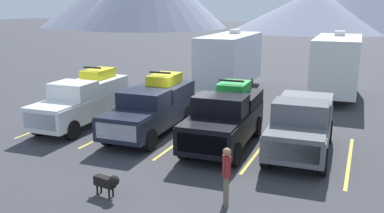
% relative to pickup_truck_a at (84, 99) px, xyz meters
% --- Properties ---
extents(ground_plane, '(240.00, 240.00, 0.00)m').
position_rel_pickup_truck_a_xyz_m(ground_plane, '(5.27, -0.16, -1.20)').
color(ground_plane, '#38383D').
extents(pickup_truck_a, '(2.22, 5.86, 2.65)m').
position_rel_pickup_truck_a_xyz_m(pickup_truck_a, '(0.00, 0.00, 0.00)').
color(pickup_truck_a, white).
rests_on(pickup_truck_a, ground).
extents(pickup_truck_b, '(2.35, 5.96, 2.62)m').
position_rel_pickup_truck_a_xyz_m(pickup_truck_b, '(3.63, 0.10, -0.02)').
color(pickup_truck_b, black).
rests_on(pickup_truck_b, ground).
extents(pickup_truck_c, '(2.39, 5.55, 2.57)m').
position_rel_pickup_truck_a_xyz_m(pickup_truck_c, '(7.16, -0.36, -0.01)').
color(pickup_truck_c, black).
rests_on(pickup_truck_c, ground).
extents(pickup_truck_d, '(2.37, 5.37, 2.18)m').
position_rel_pickup_truck_a_xyz_m(pickup_truck_d, '(10.13, -0.10, -0.06)').
color(pickup_truck_d, '#595B60').
rests_on(pickup_truck_d, ground).
extents(lot_stripe_a, '(0.12, 5.50, 0.01)m').
position_rel_pickup_truck_a_xyz_m(lot_stripe_a, '(-1.42, -0.30, -1.20)').
color(lot_stripe_a, gold).
rests_on(lot_stripe_a, ground).
extents(lot_stripe_b, '(0.12, 5.50, 0.01)m').
position_rel_pickup_truck_a_xyz_m(lot_stripe_b, '(1.92, -0.30, -1.20)').
color(lot_stripe_b, gold).
rests_on(lot_stripe_b, ground).
extents(lot_stripe_c, '(0.12, 5.50, 0.01)m').
position_rel_pickup_truck_a_xyz_m(lot_stripe_c, '(5.27, -0.30, -1.20)').
color(lot_stripe_c, gold).
rests_on(lot_stripe_c, ground).
extents(lot_stripe_d, '(0.12, 5.50, 0.01)m').
position_rel_pickup_truck_a_xyz_m(lot_stripe_d, '(8.61, -0.30, -1.20)').
color(lot_stripe_d, gold).
rests_on(lot_stripe_d, ground).
extents(lot_stripe_e, '(0.12, 5.50, 0.01)m').
position_rel_pickup_truck_a_xyz_m(lot_stripe_e, '(11.95, -0.30, -1.20)').
color(lot_stripe_e, gold).
rests_on(lot_stripe_e, ground).
extents(camper_trailer_a, '(2.70, 8.34, 3.97)m').
position_rel_pickup_truck_a_xyz_m(camper_trailer_a, '(3.97, 10.25, 0.89)').
color(camper_trailer_a, silver).
rests_on(camper_trailer_a, ground).
extents(camper_trailer_b, '(2.66, 7.71, 4.00)m').
position_rel_pickup_truck_a_xyz_m(camper_trailer_b, '(10.58, 10.57, 0.90)').
color(camper_trailer_b, white).
rests_on(camper_trailer_b, ground).
extents(person_a, '(0.29, 0.35, 1.73)m').
position_rel_pickup_truck_a_xyz_m(person_a, '(8.84, -5.35, -0.20)').
color(person_a, '#726047').
rests_on(person_a, ground).
extents(dog, '(0.99, 0.41, 0.73)m').
position_rel_pickup_truck_a_xyz_m(dog, '(5.43, -6.18, -0.72)').
color(dog, black).
rests_on(dog, ground).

